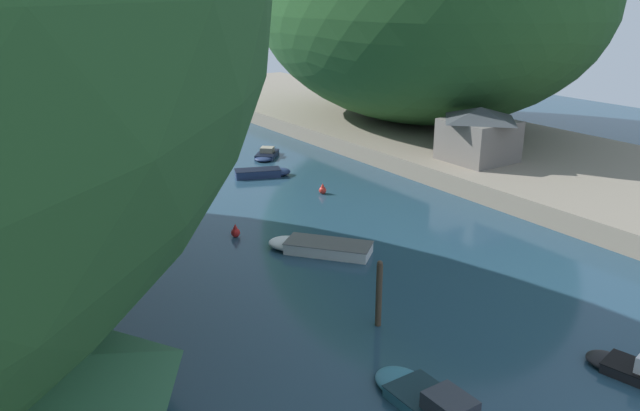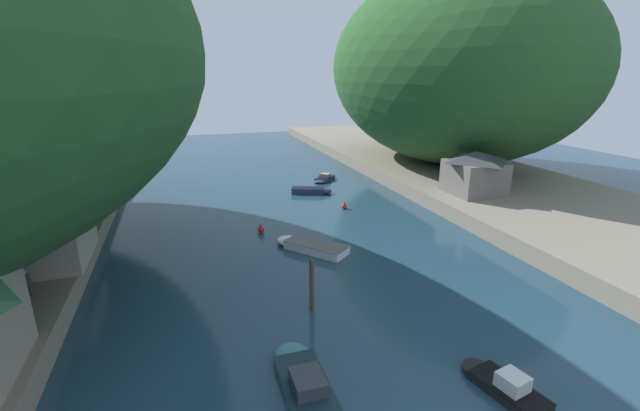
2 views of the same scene
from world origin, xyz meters
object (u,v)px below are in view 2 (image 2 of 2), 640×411
at_px(boat_far_right_bank, 304,380).
at_px(boat_cabin_cruiser, 502,384).
at_px(right_bank_cottage, 475,172).
at_px(boat_near_quay, 324,179).
at_px(person_by_boathouse, 26,282).
at_px(boathouse_shed, 21,229).
at_px(boat_far_upstream, 313,191).
at_px(boat_open_rowboat, 308,245).
at_px(person_on_quay, 50,252).
at_px(channel_buoy_far, 344,206).
at_px(channel_buoy_near, 261,229).

xyz_separation_m(boat_far_right_bank, boat_cabin_cruiser, (8.69, -3.10, -0.00)).
relative_size(right_bank_cottage, boat_far_right_bank, 0.90).
bearing_deg(boat_cabin_cruiser, boat_far_right_bank, 148.56).
relative_size(boat_far_right_bank, boat_near_quay, 1.53).
height_order(boat_far_right_bank, person_by_boathouse, person_by_boathouse).
bearing_deg(boat_cabin_cruiser, boathouse_shed, 130.00).
height_order(boat_far_upstream, boat_open_rowboat, boat_open_rowboat).
xyz_separation_m(right_bank_cottage, person_on_quay, (-38.87, -6.50, -1.38)).
bearing_deg(person_by_boathouse, right_bank_cottage, -56.90).
xyz_separation_m(boat_far_right_bank, person_on_quay, (-13.56, 14.87, 2.16)).
xyz_separation_m(boat_far_upstream, channel_buoy_far, (1.43, -6.89, 0.00)).
relative_size(boat_far_upstream, person_by_boathouse, 2.99).
height_order(boathouse_shed, person_on_quay, boathouse_shed).
bearing_deg(person_by_boathouse, boat_cabin_cruiser, -103.67).
xyz_separation_m(boathouse_shed, boat_cabin_cruiser, (23.90, -18.83, -3.73)).
xyz_separation_m(right_bank_cottage, boat_cabin_cruiser, (-16.63, -24.47, -3.54)).
distance_m(boathouse_shed, boat_far_upstream, 30.39).
xyz_separation_m(right_bank_cottage, boat_open_rowboat, (-20.47, -5.81, -3.55)).
distance_m(person_on_quay, person_by_boathouse, 4.41).
bearing_deg(boat_far_right_bank, right_bank_cottage, 40.25).
bearing_deg(boat_open_rowboat, channel_buoy_far, 14.30).
height_order(right_bank_cottage, boat_open_rowboat, right_bank_cottage).
height_order(boathouse_shed, boat_near_quay, boathouse_shed).
distance_m(channel_buoy_near, channel_buoy_far, 10.84).
distance_m(channel_buoy_far, person_on_quay, 27.29).
bearing_deg(boathouse_shed, channel_buoy_near, 15.76).
relative_size(boathouse_shed, boat_near_quay, 2.05).
relative_size(boat_far_upstream, boat_near_quay, 1.22).
bearing_deg(person_on_quay, boat_open_rowboat, -75.56).
bearing_deg(boat_near_quay, boat_open_rowboat, 110.27).
distance_m(boat_far_right_bank, channel_buoy_far, 27.54).
distance_m(boat_cabin_cruiser, channel_buoy_near, 24.62).
bearing_deg(boat_near_quay, right_bank_cottage, 168.51).
bearing_deg(right_bank_cottage, channel_buoy_far, 165.32).
xyz_separation_m(boat_far_right_bank, boat_open_rowboat, (4.85, 15.55, -0.00)).
relative_size(right_bank_cottage, boat_far_upstream, 1.12).
distance_m(boat_far_upstream, boat_open_rowboat, 17.15).
relative_size(person_on_quay, person_by_boathouse, 1.00).
distance_m(boathouse_shed, channel_buoy_near, 18.09).
bearing_deg(channel_buoy_far, person_by_boathouse, -150.41).
bearing_deg(boat_near_quay, channel_buoy_near, 97.09).
relative_size(boathouse_shed, right_bank_cottage, 1.49).
height_order(boat_cabin_cruiser, person_by_boathouse, person_by_boathouse).
distance_m(boat_open_rowboat, channel_buoy_near, 5.83).
xyz_separation_m(boat_far_upstream, channel_buoy_near, (-8.48, -11.28, 0.02)).
bearing_deg(boat_far_right_bank, boathouse_shed, 134.15).
distance_m(right_bank_cottage, boat_near_quay, 20.14).
relative_size(boat_far_right_bank, boat_open_rowboat, 0.99).
relative_size(right_bank_cottage, person_by_boathouse, 3.37).
bearing_deg(boathouse_shed, boat_open_rowboat, -0.49).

